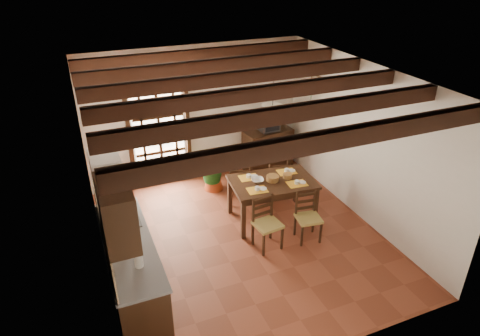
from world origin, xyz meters
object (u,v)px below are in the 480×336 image
dining_table (272,186)px  pendant_lamp (273,109)px  chair_near_left (267,232)px  chair_near_right (308,225)px  chair_far_right (275,183)px  kitchen_counter (132,268)px  sideboard (268,149)px  potted_plant (213,164)px  chair_far_left (240,188)px  crt_tv (269,122)px

dining_table → pendant_lamp: size_ratio=1.82×
chair_near_left → dining_table: bearing=51.6°
dining_table → chair_near_right: 0.93m
chair_far_right → pendant_lamp: pendant_lamp is taller
kitchen_counter → dining_table: size_ratio=1.46×
chair_far_right → sideboard: chair_far_right is taller
chair_far_right → kitchen_counter: bearing=34.1°
pendant_lamp → kitchen_counter: bearing=-158.1°
chair_near_left → potted_plant: size_ratio=0.45×
potted_plant → chair_near_right: bearing=-67.7°
chair_near_left → sideboard: bearing=57.1°
chair_near_left → pendant_lamp: (0.43, 0.81, 1.80)m
chair_near_right → pendant_lamp: size_ratio=1.00×
chair_near_right → pendant_lamp: bearing=116.7°
kitchen_counter → chair_far_left: (2.36, 1.74, -0.18)m
chair_far_left → chair_far_right: size_ratio=1.01×
dining_table → chair_near_left: chair_near_left is taller
chair_near_left → potted_plant: bearing=87.7°
chair_near_left → crt_tv: crt_tv is taller
dining_table → pendant_lamp: bearing=95.3°
kitchen_counter → potted_plant: size_ratio=1.12×
chair_far_left → potted_plant: size_ratio=0.47×
chair_near_right → chair_far_left: chair_far_left is taller
chair_near_right → potted_plant: size_ratio=0.42×
potted_plant → sideboard: bearing=16.5°
chair_far_right → crt_tv: crt_tv is taller
chair_near_right → potted_plant: potted_plant is taller
kitchen_counter → pendant_lamp: size_ratio=2.66×
chair_near_left → chair_near_right: bearing=-12.3°
chair_far_left → kitchen_counter: bearing=55.2°
crt_tv → potted_plant: potted_plant is taller
potted_plant → pendant_lamp: bearing=-65.4°
chair_far_left → pendant_lamp: pendant_lamp is taller
chair_far_left → pendant_lamp: bearing=132.5°
chair_near_left → chair_far_left: size_ratio=0.95×
dining_table → sideboard: bearing=71.6°
chair_far_right → crt_tv: size_ratio=2.17×
dining_table → chair_near_left: bearing=-116.2°
chair_far_right → dining_table: bearing=64.3°
chair_near_right → crt_tv: (0.52, 2.63, 0.83)m
chair_far_left → crt_tv: bearing=-117.3°
chair_far_right → crt_tv: bearing=-103.0°
potted_plant → dining_table: bearing=-66.9°
chair_near_right → chair_far_right: chair_far_right is taller
sideboard → crt_tv: (0.00, -0.01, 0.64)m
kitchen_counter → chair_near_right: 2.97m
chair_near_right → pendant_lamp: (-0.29, 0.88, 1.81)m
dining_table → chair_near_left: size_ratio=1.72×
chair_far_left → crt_tv: crt_tv is taller
chair_near_left → pendant_lamp: 2.02m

